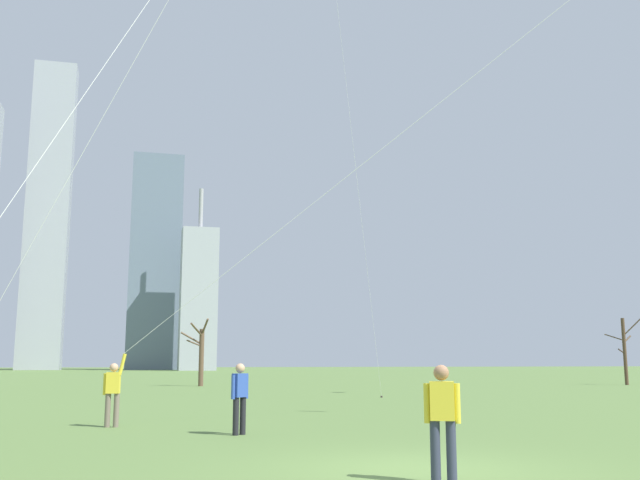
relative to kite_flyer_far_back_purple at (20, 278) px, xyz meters
name	(u,v)px	position (x,y,z in m)	size (l,w,h in m)	color
ground_plane	(414,469)	(7.11, -7.52, -3.64)	(400.00, 400.00, 0.00)	#5B7A3D
kite_flyer_far_back_purple	(20,278)	(0.00, 0.00, 0.00)	(7.45, 1.59, 16.27)	gray
kite_flyer_midfield_center_blue	(221,299)	(4.90, 0.27, -0.38)	(16.89, 5.95, 15.76)	#726656
bystander_far_off_by_trees	(240,395)	(5.17, -1.61, -2.74)	(0.43, 0.36, 1.62)	black
bystander_strolling_midfield	(442,417)	(7.01, -8.91, -2.74)	(0.48, 0.31, 1.62)	#33384C
bare_tree_leftmost	(201,352)	(7.10, 31.69, -1.36)	(1.83, 2.48, 4.55)	brown
bare_tree_far_right_edge	(625,349)	(36.87, 26.66, -1.13)	(2.05, 1.76, 4.77)	#4C3828
skyline_slender_spire	(155,261)	(5.81, 129.52, 18.18)	(10.21, 5.32, 43.66)	slate
skyline_tall_tower	(48,213)	(-15.58, 132.60, 27.61)	(8.27, 5.47, 62.50)	#9EA3AD
skyline_mid_tower_left	(198,298)	(13.68, 116.60, 9.58)	(6.71, 5.89, 34.19)	#9EA3AD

